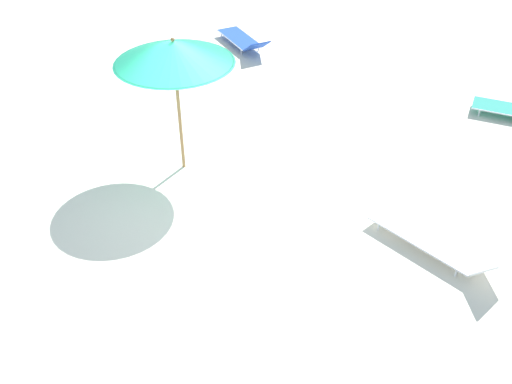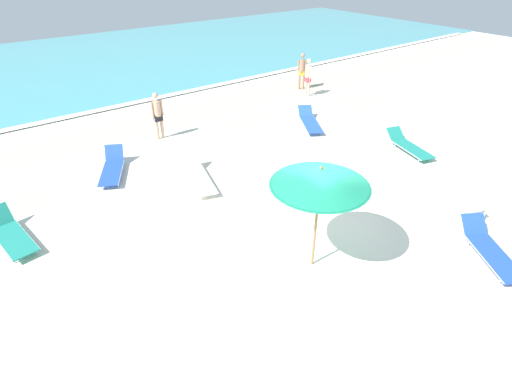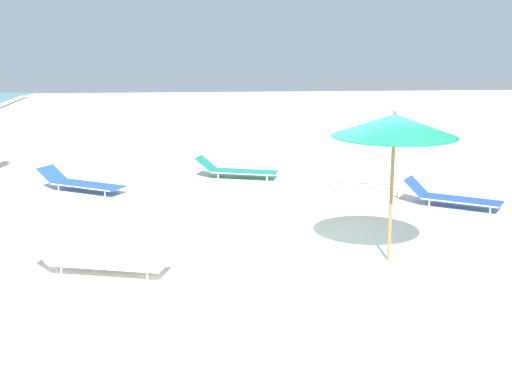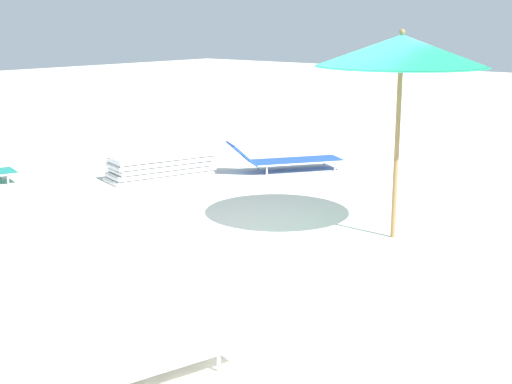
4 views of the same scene
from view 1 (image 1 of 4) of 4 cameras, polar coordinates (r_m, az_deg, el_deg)
name	(u,v)px [view 1 (image 1 of 4)]	position (r m, az deg, el deg)	size (l,w,h in m)	color
ground_plane	(189,211)	(9.98, -6.70, -1.87)	(60.00, 60.00, 0.16)	silver
beach_umbrella	(174,53)	(9.87, -8.23, 13.62)	(2.06, 2.06, 2.55)	#9E7547
sun_lounger_near_water_left	(439,241)	(9.30, 17.80, -4.73)	(1.16, 2.28, 0.61)	white
sun_lounger_near_water_right	(243,40)	(15.90, -1.29, 14.97)	(1.59, 2.11, 0.50)	blue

